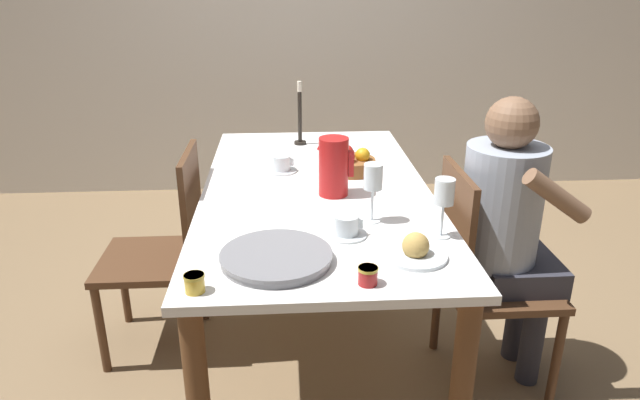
{
  "coord_description": "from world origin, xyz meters",
  "views": [
    {
      "loc": [
        -0.12,
        -2.14,
        1.57
      ],
      "look_at": [
        0.0,
        -0.26,
        0.82
      ],
      "focal_mm": 32.0,
      "sensor_mm": 36.0,
      "label": 1
    }
  ],
  "objects_px": {
    "bread_plate": "(415,250)",
    "fruit_bowl": "(352,163)",
    "wine_glass_juice": "(444,195)",
    "red_pitcher": "(334,166)",
    "serving_tray": "(276,257)",
    "chair_opposite": "(166,248)",
    "teacup_across": "(281,165)",
    "jam_jar_red": "(368,275)",
    "chair_person_side": "(482,274)",
    "teacup_near_person": "(347,227)",
    "person_seated": "(508,221)",
    "jam_jar_amber": "(194,282)",
    "wine_glass_water": "(373,179)",
    "candlestick_tall": "(300,120)"
  },
  "relations": [
    {
      "from": "bread_plate",
      "to": "fruit_bowl",
      "type": "height_order",
      "value": "fruit_bowl"
    },
    {
      "from": "wine_glass_juice",
      "to": "red_pitcher",
      "type": "bearing_deg",
      "value": 128.48
    },
    {
      "from": "serving_tray",
      "to": "fruit_bowl",
      "type": "distance_m",
      "value": 0.86
    },
    {
      "from": "chair_opposite",
      "to": "red_pitcher",
      "type": "relative_size",
      "value": 3.97
    },
    {
      "from": "teacup_across",
      "to": "fruit_bowl",
      "type": "height_order",
      "value": "fruit_bowl"
    },
    {
      "from": "red_pitcher",
      "to": "jam_jar_red",
      "type": "distance_m",
      "value": 0.7
    },
    {
      "from": "chair_person_side",
      "to": "red_pitcher",
      "type": "height_order",
      "value": "red_pitcher"
    },
    {
      "from": "teacup_near_person",
      "to": "red_pitcher",
      "type": "bearing_deg",
      "value": 91.67
    },
    {
      "from": "red_pitcher",
      "to": "teacup_near_person",
      "type": "height_order",
      "value": "red_pitcher"
    },
    {
      "from": "chair_person_side",
      "to": "teacup_across",
      "type": "xyz_separation_m",
      "value": [
        -0.77,
        0.44,
        0.32
      ]
    },
    {
      "from": "teacup_near_person",
      "to": "wine_glass_juice",
      "type": "bearing_deg",
      "value": -4.97
    },
    {
      "from": "person_seated",
      "to": "jam_jar_amber",
      "type": "bearing_deg",
      "value": -62.39
    },
    {
      "from": "wine_glass_water",
      "to": "wine_glass_juice",
      "type": "distance_m",
      "value": 0.25
    },
    {
      "from": "person_seated",
      "to": "bread_plate",
      "type": "xyz_separation_m",
      "value": [
        -0.46,
        -0.41,
        0.1
      ]
    },
    {
      "from": "serving_tray",
      "to": "teacup_across",
      "type": "bearing_deg",
      "value": 88.83
    },
    {
      "from": "wine_glass_juice",
      "to": "jam_jar_amber",
      "type": "height_order",
      "value": "wine_glass_juice"
    },
    {
      "from": "jam_jar_amber",
      "to": "wine_glass_juice",
      "type": "bearing_deg",
      "value": 21.56
    },
    {
      "from": "serving_tray",
      "to": "fruit_bowl",
      "type": "xyz_separation_m",
      "value": [
        0.32,
        0.8,
        0.03
      ]
    },
    {
      "from": "chair_person_side",
      "to": "teacup_near_person",
      "type": "relative_size",
      "value": 6.61
    },
    {
      "from": "person_seated",
      "to": "jam_jar_red",
      "type": "bearing_deg",
      "value": -47.94
    },
    {
      "from": "jam_jar_amber",
      "to": "fruit_bowl",
      "type": "height_order",
      "value": "fruit_bowl"
    },
    {
      "from": "chair_opposite",
      "to": "teacup_near_person",
      "type": "bearing_deg",
      "value": -126.69
    },
    {
      "from": "chair_person_side",
      "to": "chair_opposite",
      "type": "xyz_separation_m",
      "value": [
        -1.27,
        0.3,
        0.0
      ]
    },
    {
      "from": "chair_person_side",
      "to": "jam_jar_red",
      "type": "xyz_separation_m",
      "value": [
        -0.54,
        -0.54,
        0.32
      ]
    },
    {
      "from": "jam_jar_red",
      "to": "candlestick_tall",
      "type": "xyz_separation_m",
      "value": [
        -0.14,
        1.4,
        0.09
      ]
    },
    {
      "from": "serving_tray",
      "to": "jam_jar_amber",
      "type": "height_order",
      "value": "jam_jar_amber"
    },
    {
      "from": "bread_plate",
      "to": "fruit_bowl",
      "type": "relative_size",
      "value": 0.98
    },
    {
      "from": "serving_tray",
      "to": "jam_jar_red",
      "type": "bearing_deg",
      "value": -30.06
    },
    {
      "from": "fruit_bowl",
      "to": "candlestick_tall",
      "type": "height_order",
      "value": "candlestick_tall"
    },
    {
      "from": "teacup_near_person",
      "to": "candlestick_tall",
      "type": "bearing_deg",
      "value": 96.18
    },
    {
      "from": "candlestick_tall",
      "to": "jam_jar_amber",
      "type": "bearing_deg",
      "value": -103.22
    },
    {
      "from": "wine_glass_juice",
      "to": "serving_tray",
      "type": "bearing_deg",
      "value": -165.29
    },
    {
      "from": "wine_glass_water",
      "to": "teacup_near_person",
      "type": "xyz_separation_m",
      "value": [
        -0.1,
        -0.11,
        -0.12
      ]
    },
    {
      "from": "chair_person_side",
      "to": "wine_glass_water",
      "type": "distance_m",
      "value": 0.65
    },
    {
      "from": "bread_plate",
      "to": "red_pitcher",
      "type": "bearing_deg",
      "value": 110.59
    },
    {
      "from": "wine_glass_water",
      "to": "teacup_near_person",
      "type": "distance_m",
      "value": 0.19
    },
    {
      "from": "teacup_across",
      "to": "fruit_bowl",
      "type": "bearing_deg",
      "value": -6.35
    },
    {
      "from": "person_seated",
      "to": "wine_glass_juice",
      "type": "relative_size",
      "value": 5.81
    },
    {
      "from": "bread_plate",
      "to": "candlestick_tall",
      "type": "distance_m",
      "value": 1.29
    },
    {
      "from": "chair_person_side",
      "to": "serving_tray",
      "type": "bearing_deg",
      "value": -63.49
    },
    {
      "from": "chair_person_side",
      "to": "wine_glass_juice",
      "type": "relative_size",
      "value": 4.5
    },
    {
      "from": "chair_opposite",
      "to": "jam_jar_amber",
      "type": "distance_m",
      "value": 0.95
    },
    {
      "from": "serving_tray",
      "to": "jam_jar_amber",
      "type": "xyz_separation_m",
      "value": [
        -0.22,
        -0.16,
        0.01
      ]
    },
    {
      "from": "wine_glass_juice",
      "to": "serving_tray",
      "type": "relative_size",
      "value": 0.59
    },
    {
      "from": "teacup_near_person",
      "to": "person_seated",
      "type": "bearing_deg",
      "value": 20.93
    },
    {
      "from": "teacup_near_person",
      "to": "candlestick_tall",
      "type": "relative_size",
      "value": 0.43
    },
    {
      "from": "chair_opposite",
      "to": "teacup_across",
      "type": "xyz_separation_m",
      "value": [
        0.5,
        0.14,
        0.32
      ]
    },
    {
      "from": "chair_opposite",
      "to": "person_seated",
      "type": "height_order",
      "value": "person_seated"
    },
    {
      "from": "wine_glass_water",
      "to": "person_seated",
      "type": "bearing_deg",
      "value": 14.11
    },
    {
      "from": "person_seated",
      "to": "bread_plate",
      "type": "relative_size",
      "value": 5.92
    }
  ]
}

